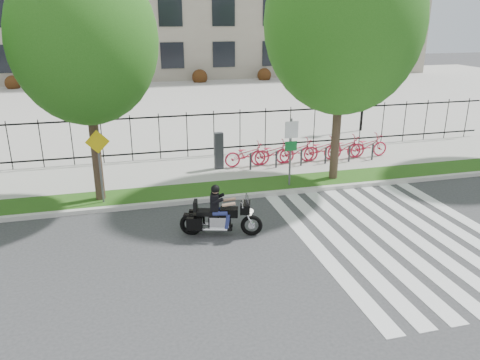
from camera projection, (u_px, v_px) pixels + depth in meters
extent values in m
plane|color=#323234|center=(240.00, 257.00, 12.48)|extent=(120.00, 120.00, 0.00)
cube|color=beige|center=(210.00, 199.00, 16.19)|extent=(60.00, 0.20, 0.15)
cube|color=#204A12|center=(206.00, 191.00, 16.97)|extent=(60.00, 1.50, 0.15)
cube|color=#ACAAA1|center=(194.00, 170.00, 19.25)|extent=(60.00, 3.50, 0.15)
cube|color=#ACAAA1|center=(157.00, 100.00, 35.27)|extent=(80.00, 34.00, 0.10)
cylinder|color=black|center=(363.00, 96.00, 25.14)|extent=(0.14, 0.14, 4.00)
cylinder|color=black|center=(367.00, 60.00, 24.50)|extent=(0.06, 0.70, 0.70)
sphere|color=white|center=(361.00, 58.00, 24.39)|extent=(0.36, 0.36, 0.36)
sphere|color=white|center=(373.00, 57.00, 24.55)|extent=(0.36, 0.36, 0.36)
cylinder|color=#382A1E|center=(95.00, 144.00, 15.43)|extent=(0.32, 0.32, 3.86)
ellipsoid|color=#205914|center=(84.00, 40.00, 14.33)|extent=(4.55, 4.55, 5.23)
cylinder|color=#382A1E|center=(336.00, 127.00, 17.46)|extent=(0.32, 0.32, 4.04)
ellipsoid|color=#205914|center=(344.00, 22.00, 16.23)|extent=(5.58, 5.58, 6.42)
cube|color=#2D2D33|center=(219.00, 151.00, 18.98)|extent=(0.35, 0.25, 1.50)
imported|color=red|center=(247.00, 154.00, 19.35)|extent=(1.91, 0.67, 1.01)
cylinder|color=#2D2D33|center=(250.00, 161.00, 18.94)|extent=(0.08, 0.08, 0.70)
imported|color=red|center=(272.00, 153.00, 19.61)|extent=(1.91, 0.67, 1.01)
cylinder|color=#2D2D33|center=(276.00, 159.00, 19.21)|extent=(0.08, 0.08, 0.70)
imported|color=red|center=(297.00, 151.00, 19.87)|extent=(1.91, 0.67, 1.01)
cylinder|color=#2D2D33|center=(301.00, 158.00, 19.47)|extent=(0.08, 0.08, 0.70)
imported|color=red|center=(321.00, 149.00, 20.13)|extent=(1.91, 0.67, 1.01)
cylinder|color=#2D2D33|center=(326.00, 156.00, 19.73)|extent=(0.08, 0.08, 0.70)
imported|color=red|center=(344.00, 147.00, 20.40)|extent=(1.91, 0.67, 1.01)
cylinder|color=#2D2D33|center=(349.00, 154.00, 19.99)|extent=(0.08, 0.08, 0.70)
imported|color=red|center=(367.00, 146.00, 20.66)|extent=(1.91, 0.67, 1.01)
cylinder|color=#2D2D33|center=(372.00, 152.00, 20.25)|extent=(0.08, 0.08, 0.70)
cylinder|color=#59595B|center=(290.00, 152.00, 16.94)|extent=(0.07, 0.07, 2.50)
cube|color=white|center=(292.00, 130.00, 16.62)|extent=(0.50, 0.03, 0.60)
cube|color=#0C6626|center=(291.00, 146.00, 16.82)|extent=(0.45, 0.03, 0.35)
cylinder|color=#59595B|center=(100.00, 168.00, 15.38)|extent=(0.07, 0.07, 2.40)
cube|color=yellow|center=(97.00, 142.00, 15.04)|extent=(0.78, 0.03, 0.78)
torus|color=black|center=(252.00, 225.00, 13.62)|extent=(0.65, 0.30, 0.64)
torus|color=black|center=(191.00, 224.00, 13.68)|extent=(0.69, 0.33, 0.68)
cube|color=black|center=(245.00, 207.00, 13.44)|extent=(0.42, 0.57, 0.28)
cube|color=#26262B|center=(248.00, 200.00, 13.36)|extent=(0.27, 0.49, 0.28)
cube|color=silver|center=(220.00, 222.00, 13.62)|extent=(0.63, 0.46, 0.37)
cube|color=black|center=(229.00, 212.00, 13.51)|extent=(0.58, 0.45, 0.24)
cube|color=black|center=(208.00, 212.00, 13.53)|extent=(0.72, 0.51, 0.13)
cube|color=black|center=(195.00, 206.00, 13.48)|extent=(0.18, 0.33, 0.32)
cube|color=black|center=(195.00, 224.00, 13.37)|extent=(0.49, 0.28, 0.37)
cube|color=black|center=(197.00, 216.00, 13.89)|extent=(0.49, 0.28, 0.37)
cube|color=black|center=(215.00, 202.00, 13.42)|extent=(0.32, 0.42, 0.48)
sphere|color=tan|center=(215.00, 190.00, 13.30)|extent=(0.21, 0.21, 0.21)
sphere|color=black|center=(215.00, 189.00, 13.28)|extent=(0.25, 0.25, 0.25)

